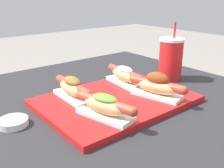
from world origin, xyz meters
The scene contains 7 objects.
serving_tray centered at (0.04, -0.05, 0.77)m, with size 0.46×0.33×0.02m.
hot_dog_0 centered at (-0.07, -0.13, 0.81)m, with size 0.10×0.20×0.06m.
hot_dog_1 centered at (0.14, -0.12, 0.81)m, with size 0.10×0.19×0.08m.
hot_dog_2 centered at (-0.07, 0.03, 0.81)m, with size 0.06×0.20×0.07m.
hot_dog_3 centered at (0.15, 0.03, 0.81)m, with size 0.08×0.20×0.06m.
sauce_bowl centered at (-0.26, 0.01, 0.77)m, with size 0.08×0.08×0.02m.
drink_cup centered at (0.36, 0.00, 0.84)m, with size 0.09×0.09×0.22m.
Camera 1 is at (-0.45, -0.63, 1.09)m, focal length 42.00 mm.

